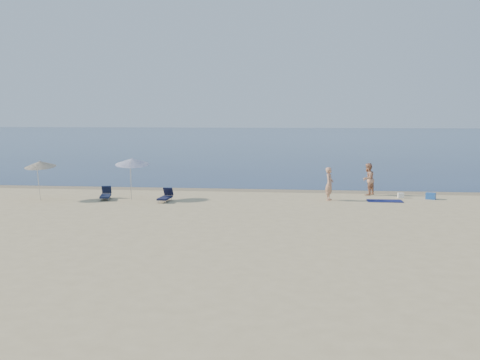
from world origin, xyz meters
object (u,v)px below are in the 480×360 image
Objects in this scene: person_left at (329,184)px; person_right at (368,179)px; blue_cooler at (431,196)px; umbrella_near at (132,161)px.

person_right reaches higher than person_left.
person_right is 3.59m from blue_cooler.
person_right is at bearing -179.52° from blue_cooler.
person_right is 0.76× the size of umbrella_near.
person_left is at bearing -10.22° from person_right.
umbrella_near is at bearing -42.64° from person_right.
blue_cooler is 16.37m from umbrella_near.
person_left is 10.73m from umbrella_near.
blue_cooler is (5.51, 1.08, -0.72)m from person_left.
blue_cooler is (3.27, -1.30, -0.74)m from person_right.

